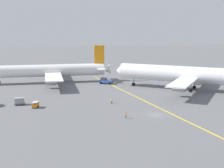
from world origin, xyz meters
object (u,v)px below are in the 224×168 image
Objects in this scene: pushback_tug at (106,81)px; ground_crew_ramp_agent_by_cones at (126,115)px; ground_crew_wing_walker_right at (112,101)px; airliner_being_pushed at (185,75)px; airliner_at_gate_left at (48,71)px; gse_baggage_cart_trailing at (35,105)px; gse_container_dolly_flat at (19,101)px.

ground_crew_ramp_agent_by_cones is at bearing -96.62° from pushback_tug.
airliner_being_pushed is at bearing 24.82° from ground_crew_wing_walker_right.
pushback_tug is at bearing -21.09° from airliner_at_gate_left.
gse_baggage_cart_trailing is at bearing -97.50° from airliner_at_gate_left.
ground_crew_ramp_agent_by_cones is (-5.86, -50.46, -0.34)m from pushback_tug.
pushback_tug is at bearing 80.61° from ground_crew_wing_walker_right.
airliner_being_pushed is 13.90× the size of gse_container_dolly_flat.
airliner_being_pushed reaches higher than gse_baggage_cart_trailing.
ground_crew_ramp_agent_by_cones is (17.01, -59.28, -4.08)m from airliner_at_gate_left.
gse_container_dolly_flat reaches higher than ground_crew_ramp_agent_by_cones.
pushback_tug is 2.36× the size of gse_container_dolly_flat.
airliner_at_gate_left is 34.47× the size of ground_crew_wing_walker_right.
airliner_being_pushed is at bearing -37.50° from pushback_tug.
airliner_at_gate_left is 17.61× the size of gse_baggage_cart_trailing.
pushback_tug is at bearing 41.26° from gse_container_dolly_flat.
pushback_tug reaches higher than gse_container_dolly_flat.
airliner_at_gate_left is at bearing 74.82° from gse_container_dolly_flat.
gse_container_dolly_flat reaches higher than ground_crew_wing_walker_right.
airliner_at_gate_left is at bearing 111.95° from ground_crew_wing_walker_right.
airliner_at_gate_left is 6.81× the size of pushback_tug.
airliner_being_pushed is 34.67m from ground_crew_wing_walker_right.
gse_container_dolly_flat is 34.67m from ground_crew_ramp_agent_by_cones.
gse_baggage_cart_trailing is at bearing -45.51° from gse_container_dolly_flat.
gse_container_dolly_flat is at bearing -170.80° from airliner_being_pushed.
pushback_tug is 4.82× the size of ground_crew_ramp_agent_by_cones.
ground_crew_wing_walker_right is 16.48m from ground_crew_ramp_agent_by_cones.
airliner_at_gate_left is 24.79m from pushback_tug.
airliner_being_pushed reaches higher than pushback_tug.
pushback_tug is at bearing 49.91° from gse_baggage_cart_trailing.
airliner_at_gate_left is at bearing 82.50° from gse_baggage_cart_trailing.
airliner_being_pushed is 32.50m from pushback_tug.
airliner_at_gate_left reaches higher than pushback_tug.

